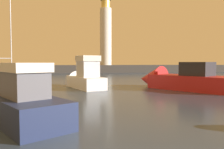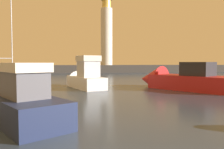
# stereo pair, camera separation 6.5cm
# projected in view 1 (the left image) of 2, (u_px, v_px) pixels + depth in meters

# --- Properties ---
(ground_plane) EXTENTS (220.00, 220.00, 0.00)m
(ground_plane) POSITION_uv_depth(u_px,v_px,m) (82.00, 83.00, 26.45)
(ground_plane) COLOR #2D3D51
(breakwater) EXTENTS (70.52, 4.88, 1.75)m
(breakwater) POSITION_uv_depth(u_px,v_px,m) (79.00, 69.00, 51.22)
(breakwater) COLOR #423F3D
(breakwater) RESTS_ON ground_plane
(lighthouse) EXTENTS (2.63, 2.63, 15.74)m
(lighthouse) POSITION_uv_depth(u_px,v_px,m) (106.00, 32.00, 51.75)
(lighthouse) COLOR silver
(lighthouse) RESTS_ON breakwater
(motorboat_0) EXTENTS (5.21, 6.66, 2.76)m
(motorboat_0) POSITION_uv_depth(u_px,v_px,m) (14.00, 101.00, 9.73)
(motorboat_0) COLOR #1E284C
(motorboat_0) RESTS_ON ground_plane
(motorboat_2) EXTENTS (7.32, 9.01, 3.07)m
(motorboat_2) POSITION_uv_depth(u_px,v_px,m) (175.00, 80.00, 20.67)
(motorboat_2) COLOR #B21E1E
(motorboat_2) RESTS_ON ground_plane
(motorboat_3) EXTENTS (4.04, 6.72, 3.31)m
(motorboat_3) POSITION_uv_depth(u_px,v_px,m) (83.00, 78.00, 21.46)
(motorboat_3) COLOR white
(motorboat_3) RESTS_ON ground_plane
(sailboat_moored) EXTENTS (8.32, 4.92, 10.84)m
(sailboat_moored) POSITION_uv_depth(u_px,v_px,m) (4.00, 77.00, 26.70)
(sailboat_moored) COLOR white
(sailboat_moored) RESTS_ON ground_plane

